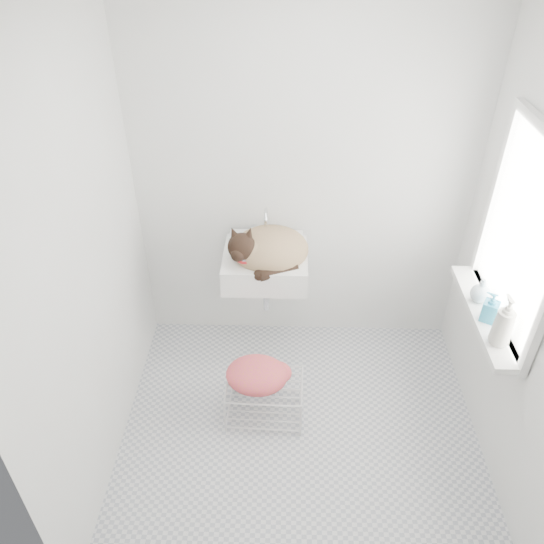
{
  "coord_description": "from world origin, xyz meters",
  "views": [
    {
      "loc": [
        -0.11,
        -2.11,
        2.77
      ],
      "look_at": [
        -0.19,
        0.5,
        0.88
      ],
      "focal_mm": 35.29,
      "sensor_mm": 36.0,
      "label": 1
    }
  ],
  "objects_px": {
    "bottle_a": "(497,343)",
    "bottle_b": "(487,320)",
    "sink": "(265,254)",
    "wire_rack": "(265,397)",
    "bottle_c": "(478,300)",
    "cat": "(267,250)"
  },
  "relations": [
    {
      "from": "wire_rack",
      "to": "bottle_b",
      "type": "bearing_deg",
      "value": -1.25
    },
    {
      "from": "bottle_a",
      "to": "cat",
      "type": "bearing_deg",
      "value": 147.87
    },
    {
      "from": "wire_rack",
      "to": "bottle_c",
      "type": "bearing_deg",
      "value": 6.62
    },
    {
      "from": "sink",
      "to": "wire_rack",
      "type": "bearing_deg",
      "value": -88.66
    },
    {
      "from": "bottle_b",
      "to": "bottle_c",
      "type": "relative_size",
      "value": 1.22
    },
    {
      "from": "bottle_a",
      "to": "bottle_c",
      "type": "bearing_deg",
      "value": 90.0
    },
    {
      "from": "bottle_a",
      "to": "wire_rack",
      "type": "bearing_deg",
      "value": 170.38
    },
    {
      "from": "wire_rack",
      "to": "bottle_a",
      "type": "relative_size",
      "value": 1.92
    },
    {
      "from": "wire_rack",
      "to": "cat",
      "type": "bearing_deg",
      "value": 90.34
    },
    {
      "from": "bottle_a",
      "to": "bottle_c",
      "type": "height_order",
      "value": "bottle_a"
    },
    {
      "from": "cat",
      "to": "bottle_a",
      "type": "bearing_deg",
      "value": -39.69
    },
    {
      "from": "cat",
      "to": "wire_rack",
      "type": "distance_m",
      "value": 0.93
    },
    {
      "from": "cat",
      "to": "bottle_b",
      "type": "height_order",
      "value": "cat"
    },
    {
      "from": "sink",
      "to": "bottle_a",
      "type": "height_order",
      "value": "bottle_a"
    },
    {
      "from": "bottle_a",
      "to": "bottle_b",
      "type": "bearing_deg",
      "value": 90.0
    },
    {
      "from": "bottle_a",
      "to": "bottle_b",
      "type": "relative_size",
      "value": 1.36
    },
    {
      "from": "sink",
      "to": "bottle_b",
      "type": "relative_size",
      "value": 3.06
    },
    {
      "from": "sink",
      "to": "bottle_a",
      "type": "xyz_separation_m",
      "value": [
        1.24,
        -0.79,
        0.0
      ]
    },
    {
      "from": "sink",
      "to": "bottle_c",
      "type": "xyz_separation_m",
      "value": [
        1.24,
        -0.44,
        0.0
      ]
    },
    {
      "from": "cat",
      "to": "bottle_b",
      "type": "relative_size",
      "value": 3.04
    },
    {
      "from": "wire_rack",
      "to": "bottle_c",
      "type": "distance_m",
      "value": 1.42
    },
    {
      "from": "sink",
      "to": "bottle_a",
      "type": "bearing_deg",
      "value": -32.52
    }
  ]
}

